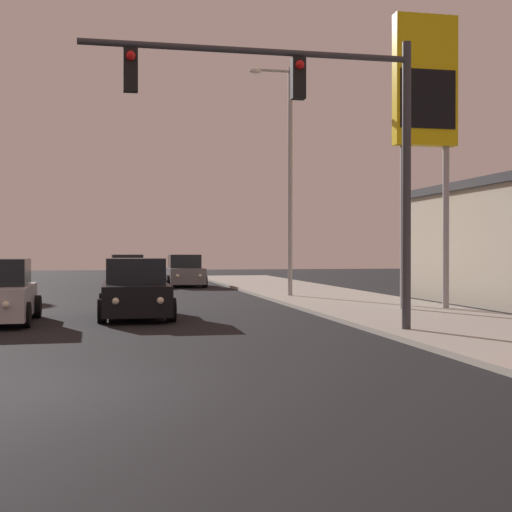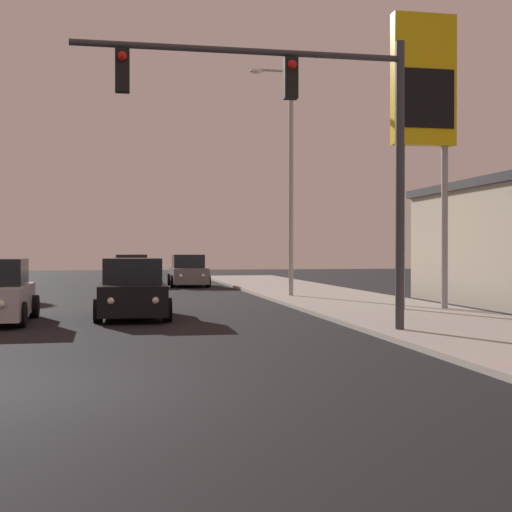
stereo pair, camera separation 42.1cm
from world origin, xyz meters
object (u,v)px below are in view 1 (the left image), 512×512
(car_grey, at_px, (184,272))
(street_lamp, at_px, (287,169))
(gas_station_sign, at_px, (425,97))
(car_tan, at_px, (127,272))
(car_black, at_px, (135,291))
(traffic_light_mast, at_px, (318,122))

(car_grey, bearing_deg, street_lamp, 106.47)
(street_lamp, bearing_deg, gas_station_sign, -68.96)
(street_lamp, xyz_separation_m, gas_station_sign, (2.66, -6.91, 1.50))
(car_tan, height_order, car_black, same)
(car_black, distance_m, street_lamp, 10.27)
(street_lamp, bearing_deg, traffic_light_mast, -100.81)
(traffic_light_mast, distance_m, street_lamp, 12.42)
(car_grey, relative_size, gas_station_sign, 0.48)
(traffic_light_mast, relative_size, gas_station_sign, 0.82)
(gas_station_sign, bearing_deg, car_grey, 108.26)
(car_tan, bearing_deg, car_grey, 161.81)
(car_black, height_order, gas_station_sign, gas_station_sign)
(car_tan, xyz_separation_m, gas_station_sign, (8.66, -18.09, 5.86))
(street_lamp, bearing_deg, car_black, -131.25)
(street_lamp, relative_size, gas_station_sign, 1.00)
(street_lamp, bearing_deg, car_grey, 106.35)
(car_black, height_order, street_lamp, street_lamp)
(car_grey, distance_m, car_tan, 3.11)
(car_tan, xyz_separation_m, traffic_light_mast, (3.68, -23.38, 3.97))
(street_lamp, height_order, gas_station_sign, same)
(car_grey, xyz_separation_m, gas_station_sign, (5.68, -17.22, 5.86))
(street_lamp, bearing_deg, car_tan, 118.23)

